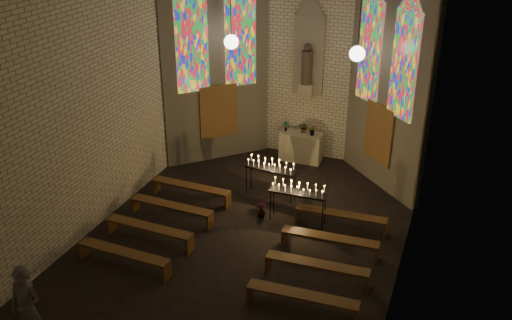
{
  "coord_description": "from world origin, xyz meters",
  "views": [
    {
      "loc": [
        4.8,
        -11.42,
        8.35
      ],
      "look_at": [
        0.16,
        0.78,
        2.12
      ],
      "focal_mm": 40.0,
      "sensor_mm": 36.0,
      "label": 1
    }
  ],
  "objects_px": {
    "visitor": "(27,308)",
    "aisle_flower_pot": "(261,210)",
    "altar": "(301,147)",
    "votive_stand_right": "(298,190)",
    "votive_stand_left": "(271,167)"
  },
  "relations": [
    {
      "from": "visitor",
      "to": "aisle_flower_pot",
      "type": "bearing_deg",
      "value": 62.96
    },
    {
      "from": "votive_stand_left",
      "to": "visitor",
      "type": "distance_m",
      "value": 7.88
    },
    {
      "from": "aisle_flower_pot",
      "to": "visitor",
      "type": "relative_size",
      "value": 0.24
    },
    {
      "from": "votive_stand_left",
      "to": "votive_stand_right",
      "type": "xyz_separation_m",
      "value": [
        1.18,
        -1.1,
        0.0
      ]
    },
    {
      "from": "votive_stand_right",
      "to": "visitor",
      "type": "distance_m",
      "value": 7.34
    },
    {
      "from": "aisle_flower_pot",
      "to": "altar",
      "type": "bearing_deg",
      "value": 90.51
    },
    {
      "from": "aisle_flower_pot",
      "to": "visitor",
      "type": "xyz_separation_m",
      "value": [
        -2.58,
        -6.28,
        0.7
      ]
    },
    {
      "from": "aisle_flower_pot",
      "to": "votive_stand_left",
      "type": "height_order",
      "value": "votive_stand_left"
    },
    {
      "from": "visitor",
      "to": "altar",
      "type": "bearing_deg",
      "value": 71.32
    },
    {
      "from": "altar",
      "to": "aisle_flower_pot",
      "type": "height_order",
      "value": "altar"
    },
    {
      "from": "aisle_flower_pot",
      "to": "votive_stand_right",
      "type": "bearing_deg",
      "value": 6.31
    },
    {
      "from": "votive_stand_right",
      "to": "visitor",
      "type": "xyz_separation_m",
      "value": [
        -3.6,
        -6.39,
        -0.07
      ]
    },
    {
      "from": "altar",
      "to": "aisle_flower_pot",
      "type": "distance_m",
      "value": 3.96
    },
    {
      "from": "altar",
      "to": "votive_stand_right",
      "type": "bearing_deg",
      "value": -74.59
    },
    {
      "from": "aisle_flower_pot",
      "to": "votive_stand_right",
      "type": "distance_m",
      "value": 1.28
    }
  ]
}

